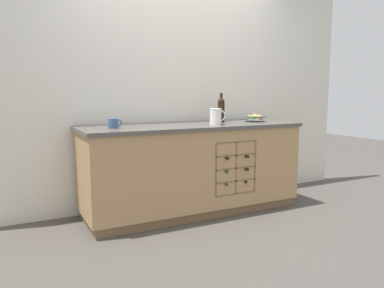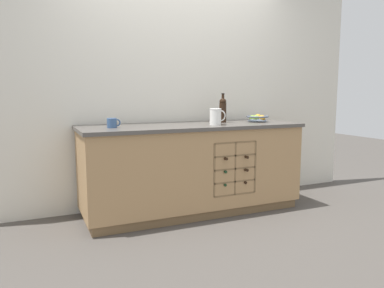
{
  "view_description": "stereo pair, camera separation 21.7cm",
  "coord_description": "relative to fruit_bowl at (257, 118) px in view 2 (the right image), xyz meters",
  "views": [
    {
      "loc": [
        -1.72,
        -3.33,
        1.22
      ],
      "look_at": [
        0.0,
        0.0,
        0.7
      ],
      "focal_mm": 35.0,
      "sensor_mm": 36.0,
      "label": 1
    },
    {
      "loc": [
        -1.52,
        -3.42,
        1.22
      ],
      "look_at": [
        0.0,
        0.0,
        0.7
      ],
      "focal_mm": 35.0,
      "sensor_mm": 36.0,
      "label": 2
    }
  ],
  "objects": [
    {
      "name": "standing_wine_bottle",
      "position": [
        -0.39,
        0.08,
        0.1
      ],
      "size": [
        0.08,
        0.08,
        0.31
      ],
      "color": "black",
      "rests_on": "kitchen_island"
    },
    {
      "name": "fruit_bowl",
      "position": [
        0.0,
        0.0,
        0.0
      ],
      "size": [
        0.24,
        0.24,
        0.08
      ],
      "color": "#4C5666",
      "rests_on": "kitchen_island"
    },
    {
      "name": "ceramic_mug",
      "position": [
        -1.61,
        -0.06,
        0.0
      ],
      "size": [
        0.13,
        0.09,
        0.09
      ],
      "color": "#385684",
      "rests_on": "kitchen_island"
    },
    {
      "name": "white_pitcher",
      "position": [
        -0.61,
        -0.17,
        0.04
      ],
      "size": [
        0.17,
        0.12,
        0.16
      ],
      "color": "white",
      "rests_on": "kitchen_island"
    },
    {
      "name": "back_wall",
      "position": [
        -0.8,
        0.39,
        0.33
      ],
      "size": [
        4.6,
        0.06,
        2.55
      ],
      "primitive_type": "cube",
      "color": "silver",
      "rests_on": "ground_plane"
    },
    {
      "name": "kitchen_island",
      "position": [
        -0.8,
        -0.04,
        -0.49
      ],
      "size": [
        2.24,
        0.76,
        0.9
      ],
      "color": "brown",
      "rests_on": "ground_plane"
    },
    {
      "name": "ground_plane",
      "position": [
        -0.8,
        -0.03,
        -0.94
      ],
      "size": [
        14.0,
        14.0,
        0.0
      ],
      "primitive_type": "plane",
      "color": "#4C4742"
    }
  ]
}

